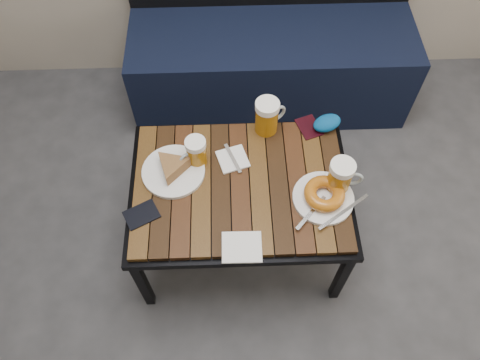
{
  "coord_description": "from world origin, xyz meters",
  "views": [
    {
      "loc": [
        -0.08,
        -0.05,
        1.97
      ],
      "look_at": [
        -0.05,
        0.88,
        0.5
      ],
      "focal_mm": 35.0,
      "sensor_mm": 36.0,
      "label": 1
    }
  ],
  "objects_px": {
    "plate_bagel": "(324,196)",
    "beer_mug_left": "(196,152)",
    "beer_mug_centre": "(267,116)",
    "beer_mug_right": "(341,176)",
    "cafe_table": "(240,190)",
    "knit_pouch": "(327,123)",
    "passport_burgundy": "(309,127)",
    "passport_navy": "(141,215)",
    "plate_pie": "(173,169)",
    "bench": "(271,57)"
  },
  "relations": [
    {
      "from": "plate_bagel",
      "to": "beer_mug_left",
      "type": "bearing_deg",
      "value": 158.38
    },
    {
      "from": "beer_mug_centre",
      "to": "beer_mug_right",
      "type": "distance_m",
      "value": 0.38
    },
    {
      "from": "cafe_table",
      "to": "plate_bagel",
      "type": "xyz_separation_m",
      "value": [
        0.3,
        -0.08,
        0.07
      ]
    },
    {
      "from": "plate_bagel",
      "to": "knit_pouch",
      "type": "xyz_separation_m",
      "value": [
        0.06,
        0.34,
        0.0
      ]
    },
    {
      "from": "cafe_table",
      "to": "plate_bagel",
      "type": "relative_size",
      "value": 2.98
    },
    {
      "from": "passport_burgundy",
      "to": "knit_pouch",
      "type": "height_order",
      "value": "knit_pouch"
    },
    {
      "from": "passport_navy",
      "to": "cafe_table",
      "type": "bearing_deg",
      "value": 81.07
    },
    {
      "from": "cafe_table",
      "to": "plate_pie",
      "type": "height_order",
      "value": "plate_pie"
    },
    {
      "from": "plate_pie",
      "to": "beer_mug_right",
      "type": "bearing_deg",
      "value": -8.15
    },
    {
      "from": "plate_pie",
      "to": "passport_burgundy",
      "type": "xyz_separation_m",
      "value": [
        0.54,
        0.2,
        -0.02
      ]
    },
    {
      "from": "beer_mug_centre",
      "to": "cafe_table",
      "type": "bearing_deg",
      "value": -144.89
    },
    {
      "from": "plate_bagel",
      "to": "passport_navy",
      "type": "distance_m",
      "value": 0.66
    },
    {
      "from": "bench",
      "to": "knit_pouch",
      "type": "xyz_separation_m",
      "value": [
        0.17,
        -0.62,
        0.23
      ]
    },
    {
      "from": "plate_bagel",
      "to": "passport_burgundy",
      "type": "relative_size",
      "value": 2.51
    },
    {
      "from": "beer_mug_centre",
      "to": "bench",
      "type": "bearing_deg",
      "value": 52.45
    },
    {
      "from": "passport_navy",
      "to": "bench",
      "type": "bearing_deg",
      "value": 124.05
    },
    {
      "from": "cafe_table",
      "to": "plate_pie",
      "type": "bearing_deg",
      "value": 166.35
    },
    {
      "from": "beer_mug_left",
      "to": "plate_pie",
      "type": "distance_m",
      "value": 0.11
    },
    {
      "from": "cafe_table",
      "to": "plate_pie",
      "type": "relative_size",
      "value": 3.49
    },
    {
      "from": "bench",
      "to": "plate_pie",
      "type": "distance_m",
      "value": 0.96
    },
    {
      "from": "beer_mug_left",
      "to": "knit_pouch",
      "type": "height_order",
      "value": "beer_mug_left"
    },
    {
      "from": "plate_pie",
      "to": "knit_pouch",
      "type": "xyz_separation_m",
      "value": [
        0.61,
        0.2,
        -0.0
      ]
    },
    {
      "from": "beer_mug_right",
      "to": "plate_pie",
      "type": "height_order",
      "value": "beer_mug_right"
    },
    {
      "from": "bench",
      "to": "cafe_table",
      "type": "height_order",
      "value": "bench"
    },
    {
      "from": "beer_mug_centre",
      "to": "passport_navy",
      "type": "xyz_separation_m",
      "value": [
        -0.48,
        -0.38,
        -0.07
      ]
    },
    {
      "from": "plate_pie",
      "to": "plate_bagel",
      "type": "height_order",
      "value": "plate_pie"
    },
    {
      "from": "beer_mug_left",
      "to": "beer_mug_right",
      "type": "relative_size",
      "value": 0.86
    },
    {
      "from": "passport_burgundy",
      "to": "beer_mug_centre",
      "type": "bearing_deg",
      "value": 160.23
    },
    {
      "from": "beer_mug_centre",
      "to": "passport_navy",
      "type": "height_order",
      "value": "beer_mug_centre"
    },
    {
      "from": "beer_mug_left",
      "to": "plate_bagel",
      "type": "xyz_separation_m",
      "value": [
        0.47,
        -0.18,
        -0.04
      ]
    },
    {
      "from": "cafe_table",
      "to": "plate_bagel",
      "type": "distance_m",
      "value": 0.32
    },
    {
      "from": "plate_pie",
      "to": "plate_bagel",
      "type": "xyz_separation_m",
      "value": [
        0.55,
        -0.14,
        -0.0
      ]
    },
    {
      "from": "beer_mug_right",
      "to": "knit_pouch",
      "type": "bearing_deg",
      "value": 94.65
    },
    {
      "from": "beer_mug_left",
      "to": "plate_bagel",
      "type": "relative_size",
      "value": 0.45
    },
    {
      "from": "passport_burgundy",
      "to": "knit_pouch",
      "type": "bearing_deg",
      "value": -19.24
    },
    {
      "from": "cafe_table",
      "to": "beer_mug_right",
      "type": "relative_size",
      "value": 5.72
    },
    {
      "from": "plate_pie",
      "to": "passport_navy",
      "type": "relative_size",
      "value": 2.03
    },
    {
      "from": "bench",
      "to": "knit_pouch",
      "type": "distance_m",
      "value": 0.68
    },
    {
      "from": "beer_mug_centre",
      "to": "beer_mug_left",
      "type": "bearing_deg",
      "value": 178.02
    },
    {
      "from": "plate_pie",
      "to": "beer_mug_left",
      "type": "bearing_deg",
      "value": 27.81
    },
    {
      "from": "cafe_table",
      "to": "plate_pie",
      "type": "distance_m",
      "value": 0.27
    },
    {
      "from": "passport_burgundy",
      "to": "bench",
      "type": "bearing_deg",
      "value": 79.88
    },
    {
      "from": "bench",
      "to": "beer_mug_centre",
      "type": "relative_size",
      "value": 9.16
    },
    {
      "from": "bench",
      "to": "passport_burgundy",
      "type": "relative_size",
      "value": 12.46
    },
    {
      "from": "beer_mug_right",
      "to": "passport_navy",
      "type": "xyz_separation_m",
      "value": [
        -0.72,
        -0.09,
        -0.07
      ]
    },
    {
      "from": "beer_mug_right",
      "to": "plate_bagel",
      "type": "bearing_deg",
      "value": -136.07
    },
    {
      "from": "beer_mug_left",
      "to": "passport_burgundy",
      "type": "xyz_separation_m",
      "value": [
        0.45,
        0.15,
        -0.06
      ]
    },
    {
      "from": "beer_mug_centre",
      "to": "passport_burgundy",
      "type": "distance_m",
      "value": 0.19
    },
    {
      "from": "passport_navy",
      "to": "beer_mug_right",
      "type": "bearing_deg",
      "value": 70.04
    },
    {
      "from": "plate_bagel",
      "to": "cafe_table",
      "type": "bearing_deg",
      "value": 165.75
    }
  ]
}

